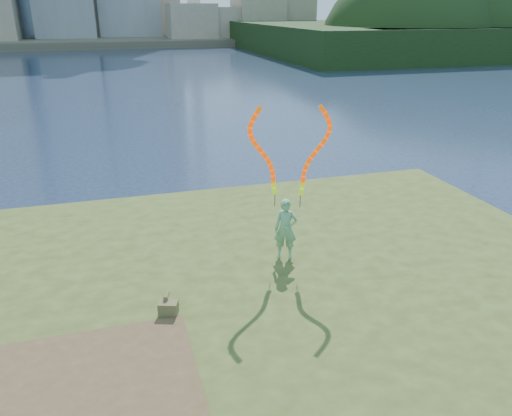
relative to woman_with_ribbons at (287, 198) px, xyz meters
name	(u,v)px	position (x,y,z in m)	size (l,w,h in m)	color
ground	(199,300)	(-2.09, -0.05, -2.26)	(320.00, 320.00, 0.00)	#19263F
grassy_knoll	(221,349)	(-2.09, -2.34, -1.92)	(20.00, 18.00, 0.80)	#344217
dirt_patch	(94,386)	(-4.29, -3.25, -1.45)	(3.20, 3.00, 0.02)	#47331E
far_shore	(109,39)	(-2.09, 94.95, -1.66)	(320.00, 40.00, 1.20)	#474234
wooded_hill	(496,48)	(57.48, 59.91, -2.10)	(78.00, 50.00, 63.00)	black
woman_with_ribbons	(287,198)	(0.00, 0.00, 0.00)	(1.82, 0.79, 3.84)	#107324
canvas_bag	(168,307)	(-2.93, -1.59, -1.32)	(0.42, 0.47, 0.34)	#484823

